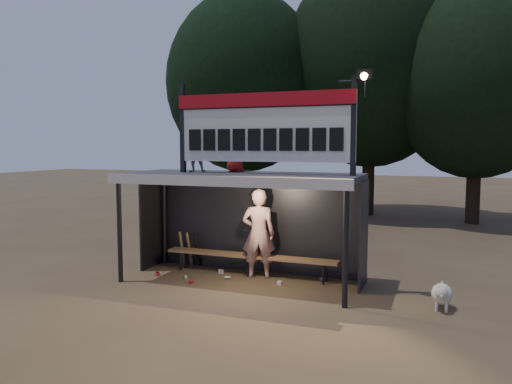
% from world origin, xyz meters
% --- Properties ---
extents(ground, '(80.00, 80.00, 0.00)m').
position_xyz_m(ground, '(0.00, 0.00, 0.00)').
color(ground, brown).
rests_on(ground, ground).
extents(player, '(0.82, 0.66, 1.97)m').
position_xyz_m(player, '(0.24, 0.44, 0.99)').
color(player, white).
rests_on(player, ground).
extents(child_a, '(0.58, 0.54, 0.97)m').
position_xyz_m(child_a, '(-1.13, 0.12, 2.80)').
color(child_a, gray).
rests_on(child_a, dugout_shelter).
extents(child_b, '(0.60, 0.47, 1.08)m').
position_xyz_m(child_b, '(-0.33, 0.52, 2.86)').
color(child_b, '#A11E18').
rests_on(child_b, dugout_shelter).
extents(dugout_shelter, '(5.10, 2.08, 2.32)m').
position_xyz_m(dugout_shelter, '(0.00, 0.24, 1.85)').
color(dugout_shelter, '#373739').
rests_on(dugout_shelter, ground).
extents(scoreboard_assembly, '(4.10, 0.27, 1.99)m').
position_xyz_m(scoreboard_assembly, '(0.56, -0.01, 3.32)').
color(scoreboard_assembly, black).
rests_on(scoreboard_assembly, dugout_shelter).
extents(bench, '(4.00, 0.35, 0.48)m').
position_xyz_m(bench, '(0.00, 0.55, 0.43)').
color(bench, '#9A7048').
rests_on(bench, ground).
extents(tree_left, '(6.46, 6.46, 9.27)m').
position_xyz_m(tree_left, '(-4.00, 10.00, 5.51)').
color(tree_left, '#302215').
rests_on(tree_left, ground).
extents(tree_mid, '(7.22, 7.22, 10.36)m').
position_xyz_m(tree_mid, '(1.00, 11.50, 6.17)').
color(tree_mid, black).
rests_on(tree_mid, ground).
extents(tree_right, '(6.08, 6.08, 8.72)m').
position_xyz_m(tree_right, '(5.00, 10.50, 5.19)').
color(tree_right, black).
rests_on(tree_right, ground).
extents(dog, '(0.36, 0.81, 0.49)m').
position_xyz_m(dog, '(4.03, -0.38, 0.28)').
color(dog, silver).
rests_on(dog, ground).
extents(bats, '(0.47, 0.33, 0.84)m').
position_xyz_m(bats, '(-1.67, 0.82, 0.43)').
color(bats, olive).
rests_on(bats, ground).
extents(litter, '(3.67, 1.32, 0.08)m').
position_xyz_m(litter, '(-0.59, 0.04, 0.04)').
color(litter, red).
rests_on(litter, ground).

